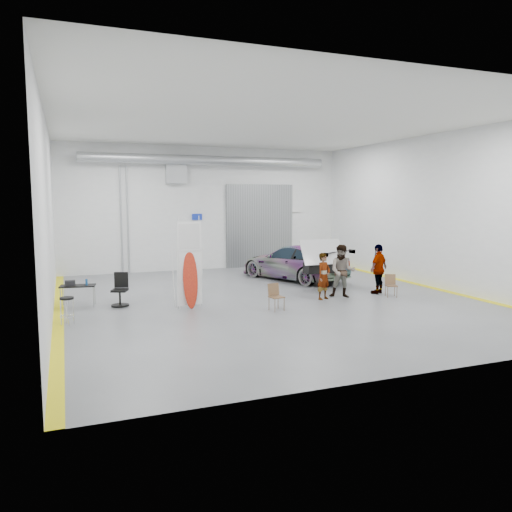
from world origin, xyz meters
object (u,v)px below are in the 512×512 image
object	(u,v)px
person_a	(324,276)
office_chair	(120,292)
shop_stool	(67,311)
folding_chair_near	(276,302)
sedan_car	(294,262)
surfboard_display	(189,271)
person_c	(379,269)
folding_chair_far	(391,290)
person_b	(342,271)
work_table	(76,285)

from	to	relation	value
person_a	office_chair	distance (m)	6.92
shop_stool	folding_chair_near	bearing A→B (deg)	-4.24
office_chair	person_a	bearing A→B (deg)	9.08
sedan_car	surfboard_display	distance (m)	6.90
sedan_car	person_c	xyz separation A→B (m)	(1.49, -4.07, 0.18)
person_c	surfboard_display	world-z (taller)	surfboard_display
sedan_car	office_chair	world-z (taller)	sedan_car
folding_chair_near	person_a	bearing A→B (deg)	14.34
folding_chair_far	shop_stool	size ratio (longest dim) A/B	1.02
surfboard_display	folding_chair_near	xyz separation A→B (m)	(2.48, -1.29, -0.94)
surfboard_display	shop_stool	xyz separation A→B (m)	(-3.67, -0.83, -0.81)
person_c	surfboard_display	size ratio (longest dim) A/B	0.62
person_a	surfboard_display	size ratio (longest dim) A/B	0.55
person_b	person_c	distance (m)	1.62
person_b	surfboard_display	distance (m)	5.49
sedan_car	person_c	size ratio (longest dim) A/B	2.79
person_c	shop_stool	world-z (taller)	person_c
shop_stool	person_c	bearing A→B (deg)	3.97
sedan_car	work_table	bearing A→B (deg)	-7.30
person_c	shop_stool	bearing A→B (deg)	-23.43
person_b	folding_chair_far	bearing A→B (deg)	13.66
person_a	work_table	size ratio (longest dim) A/B	1.39
person_b	work_table	distance (m)	9.06
surfboard_display	work_table	world-z (taller)	surfboard_display
person_a	office_chair	bearing A→B (deg)	144.70
person_a	surfboard_display	distance (m)	4.73
person_a	folding_chair_near	size ratio (longest dim) A/B	1.94
sedan_car	folding_chair_near	xyz separation A→B (m)	(-3.13, -5.28, -0.48)
surfboard_display	office_chair	xyz separation A→B (m)	(-2.05, 1.16, -0.72)
person_c	folding_chair_far	xyz separation A→B (m)	(0.06, -0.70, -0.67)
person_a	folding_chair_far	world-z (taller)	person_a
folding_chair_far	shop_stool	distance (m)	10.83
work_table	office_chair	distance (m)	1.42
folding_chair_far	work_table	world-z (taller)	work_table
surfboard_display	folding_chair_near	size ratio (longest dim) A/B	3.51
person_a	folding_chair_far	xyz separation A→B (m)	(2.45, -0.51, -0.57)
shop_stool	work_table	size ratio (longest dim) A/B	0.67
person_c	folding_chair_near	distance (m)	4.82
surfboard_display	shop_stool	distance (m)	3.85
folding_chair_near	work_table	xyz separation A→B (m)	(-5.86, 2.90, 0.43)
person_c	folding_chair_far	world-z (taller)	person_c
office_chair	work_table	bearing A→B (deg)	-177.74
folding_chair_near	office_chair	size ratio (longest dim) A/B	0.78
surfboard_display	folding_chair_near	bearing A→B (deg)	-34.18
person_b	work_table	world-z (taller)	person_b
person_c	shop_stool	size ratio (longest dim) A/B	2.35
office_chair	folding_chair_far	bearing A→B (deg)	9.17
person_b	folding_chair_near	world-z (taller)	person_b
sedan_car	person_b	distance (m)	4.23
person_c	office_chair	world-z (taller)	person_c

